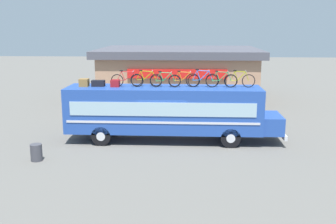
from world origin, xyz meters
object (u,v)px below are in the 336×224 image
luggage_bag_3 (115,83)px  rooftop_bicycle_1 (127,80)px  trash_bin (36,152)px  rooftop_bicycle_6 (221,80)px  rooftop_bicycle_5 (202,80)px  rooftop_bicycle_4 (184,80)px  rooftop_bicycle_7 (240,80)px  rooftop_bicycle_3 (165,81)px  luggage_bag_2 (98,83)px  bus (168,110)px  rooftop_bicycle_2 (146,79)px  luggage_bag_1 (84,83)px

luggage_bag_3 → rooftop_bicycle_1: size_ratio=0.26×
trash_bin → luggage_bag_3: bearing=49.1°
rooftop_bicycle_6 → trash_bin: bearing=-157.1°
rooftop_bicycle_5 → rooftop_bicycle_6: size_ratio=1.05×
rooftop_bicycle_4 → trash_bin: rooftop_bicycle_4 is taller
rooftop_bicycle_5 → rooftop_bicycle_6: (1.02, -0.03, -0.02)m
rooftop_bicycle_1 → rooftop_bicycle_7: rooftop_bicycle_7 is taller
rooftop_bicycle_1 → rooftop_bicycle_5: (4.06, 0.14, 0.02)m
rooftop_bicycle_1 → rooftop_bicycle_5: size_ratio=0.99×
luggage_bag_3 → rooftop_bicycle_3: size_ratio=0.28×
luggage_bag_2 → rooftop_bicycle_4: bearing=1.2°
bus → rooftop_bicycle_2: bearing=164.1°
rooftop_bicycle_5 → trash_bin: bearing=-154.3°
bus → rooftop_bicycle_6: rooftop_bicycle_6 is taller
luggage_bag_2 → rooftop_bicycle_5: rooftop_bicycle_5 is taller
rooftop_bicycle_4 → rooftop_bicycle_3: bearing=-168.3°
luggage_bag_1 → rooftop_bicycle_6: bearing=0.6°
rooftop_bicycle_4 → bus: bearing=-168.4°
rooftop_bicycle_1 → rooftop_bicycle_2: (1.00, 0.35, -0.00)m
rooftop_bicycle_5 → trash_bin: 9.25m
bus → trash_bin: bearing=-148.6°
rooftop_bicycle_3 → trash_bin: size_ratio=2.06×
rooftop_bicycle_2 → luggage_bag_2: bearing=-174.3°
luggage_bag_2 → rooftop_bicycle_7: 7.66m
luggage_bag_3 → rooftop_bicycle_7: bearing=1.4°
trash_bin → bus: bearing=31.4°
rooftop_bicycle_2 → rooftop_bicycle_5: size_ratio=0.98×
trash_bin → rooftop_bicycle_2: bearing=39.8°
luggage_bag_1 → luggage_bag_3: (1.72, -0.03, -0.02)m
luggage_bag_3 → rooftop_bicycle_7: size_ratio=0.28×
luggage_bag_1 → rooftop_bicycle_1: 2.37m
rooftop_bicycle_3 → rooftop_bicycle_6: (3.02, 0.13, 0.01)m
rooftop_bicycle_2 → rooftop_bicycle_7: bearing=-2.1°
bus → rooftop_bicycle_3: rooftop_bicycle_3 is taller
luggage_bag_1 → rooftop_bicycle_6: 7.46m
bus → rooftop_bicycle_4: 1.86m
luggage_bag_3 → trash_bin: size_ratio=0.58×
rooftop_bicycle_5 → rooftop_bicycle_7: rooftop_bicycle_5 is taller
rooftop_bicycle_6 → rooftop_bicycle_4: bearing=177.6°
rooftop_bicycle_1 → rooftop_bicycle_3: (2.06, -0.02, -0.01)m
rooftop_bicycle_1 → trash_bin: rooftop_bicycle_1 is taller
rooftop_bicycle_1 → rooftop_bicycle_6: size_ratio=1.04×
luggage_bag_3 → rooftop_bicycle_6: (5.74, 0.11, 0.19)m
bus → luggage_bag_3: luggage_bag_3 is taller
rooftop_bicycle_7 → rooftop_bicycle_3: bearing=-177.4°
bus → luggage_bag_1: luggage_bag_1 is taller
rooftop_bicycle_5 → rooftop_bicycle_1: bearing=-178.1°
rooftop_bicycle_7 → rooftop_bicycle_1: bearing=-178.5°
luggage_bag_1 → rooftop_bicycle_2: (3.37, 0.32, 0.17)m
rooftop_bicycle_2 → rooftop_bicycle_4: bearing=-4.3°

